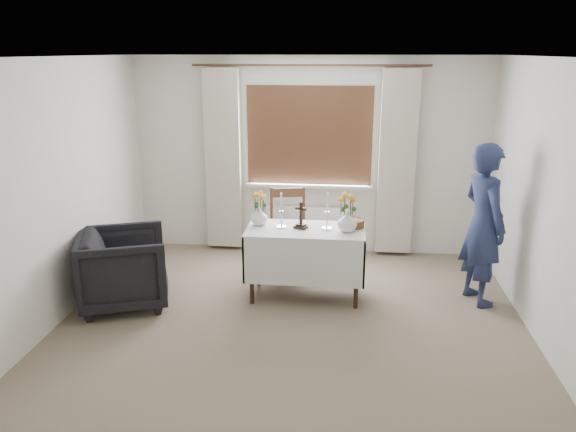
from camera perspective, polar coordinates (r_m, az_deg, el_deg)
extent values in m
plane|color=#7C6E55|center=(5.25, -0.01, -12.57)|extent=(5.00, 5.00, 0.00)
cube|color=silver|center=(5.99, 1.78, -4.78)|extent=(1.24, 0.64, 0.76)
imported|color=black|center=(6.04, -16.33, -5.14)|extent=(1.11, 1.10, 0.79)
imported|color=navy|center=(6.07, 19.23, -0.83)|extent=(0.59, 0.72, 1.69)
cube|color=white|center=(7.36, 2.05, -1.35)|extent=(1.10, 0.10, 0.60)
imported|color=white|center=(5.97, -2.93, -0.02)|extent=(0.21, 0.21, 0.19)
imported|color=white|center=(5.77, 6.03, -0.56)|extent=(0.25, 0.25, 0.21)
cylinder|color=brown|center=(5.95, 6.70, -0.73)|extent=(0.23, 0.23, 0.08)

